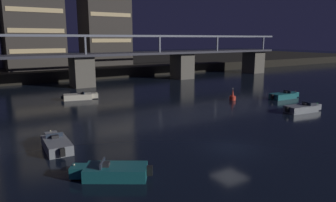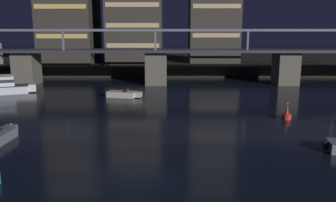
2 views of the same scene
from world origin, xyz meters
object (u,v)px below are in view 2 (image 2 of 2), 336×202
at_px(river_bridge, 156,60).
at_px(tower_west_tall, 135,16).
at_px(speedboat_near_center, 123,94).
at_px(channel_buoy, 287,115).
at_px(cabin_cruiser_near_left, 1,87).

bearing_deg(river_bridge, tower_west_tall, 106.09).
distance_m(river_bridge, speedboat_near_center, 13.34).
bearing_deg(speedboat_near_center, tower_west_tall, 91.81).
xyz_separation_m(river_bridge, channel_buoy, (14.32, -24.40, -3.64)).
xyz_separation_m(cabin_cruiser_near_left, channel_buoy, (36.70, -14.75, -0.57)).
height_order(river_bridge, channel_buoy, river_bridge).
distance_m(river_bridge, tower_west_tall, 20.32).
distance_m(tower_west_tall, cabin_cruiser_near_left, 34.36).
relative_size(cabin_cruiser_near_left, channel_buoy, 5.25).
bearing_deg(channel_buoy, speedboat_near_center, 146.43).
bearing_deg(river_bridge, channel_buoy, -59.59).
xyz_separation_m(tower_west_tall, cabin_cruiser_near_left, (-17.23, -27.46, -11.38)).
height_order(tower_west_tall, channel_buoy, tower_west_tall).
bearing_deg(speedboat_near_center, cabin_cruiser_near_left, 172.29).
relative_size(river_bridge, channel_buoy, 54.30).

